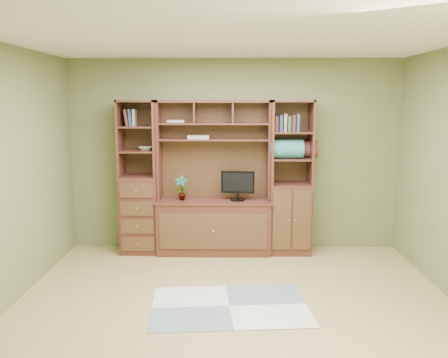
{
  "coord_description": "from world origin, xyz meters",
  "views": [
    {
      "loc": [
        -0.04,
        -4.47,
        2.04
      ],
      "look_at": [
        -0.12,
        1.2,
        1.1
      ],
      "focal_mm": 38.0,
      "sensor_mm": 36.0,
      "label": 1
    }
  ],
  "objects_px": {
    "monitor": "(238,180)",
    "right_tower": "(291,178)",
    "center_hutch": "(214,178)",
    "left_tower": "(139,177)"
  },
  "relations": [
    {
      "from": "monitor",
      "to": "left_tower",
      "type": "bearing_deg",
      "value": -177.86
    },
    {
      "from": "center_hutch",
      "to": "right_tower",
      "type": "distance_m",
      "value": 1.03
    },
    {
      "from": "monitor",
      "to": "right_tower",
      "type": "bearing_deg",
      "value": 11.46
    },
    {
      "from": "left_tower",
      "to": "monitor",
      "type": "bearing_deg",
      "value": -3.25
    },
    {
      "from": "right_tower",
      "to": "center_hutch",
      "type": "bearing_deg",
      "value": -177.77
    },
    {
      "from": "left_tower",
      "to": "monitor",
      "type": "relative_size",
      "value": 3.78
    },
    {
      "from": "center_hutch",
      "to": "left_tower",
      "type": "distance_m",
      "value": 1.0
    },
    {
      "from": "right_tower",
      "to": "monitor",
      "type": "relative_size",
      "value": 3.78
    },
    {
      "from": "left_tower",
      "to": "right_tower",
      "type": "distance_m",
      "value": 2.02
    },
    {
      "from": "right_tower",
      "to": "monitor",
      "type": "xyz_separation_m",
      "value": [
        -0.71,
        -0.07,
        -0.02
      ]
    }
  ]
}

